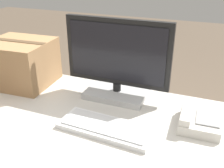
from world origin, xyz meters
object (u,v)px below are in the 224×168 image
(desk_phone, at_px, (198,120))
(cardboard_box, at_px, (21,62))
(keyboard, at_px, (106,127))
(monitor, at_px, (117,64))

(desk_phone, distance_m, cardboard_box, 1.05)
(keyboard, height_order, cardboard_box, cardboard_box)
(monitor, distance_m, cardboard_box, 0.60)
(keyboard, bearing_deg, cardboard_box, 160.92)
(keyboard, height_order, desk_phone, desk_phone)
(keyboard, xyz_separation_m, desk_phone, (0.38, 0.18, 0.02))
(monitor, distance_m, desk_phone, 0.49)
(monitor, height_order, keyboard, monitor)
(cardboard_box, bearing_deg, keyboard, -21.98)
(desk_phone, xyz_separation_m, cardboard_box, (-1.04, 0.08, 0.10))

